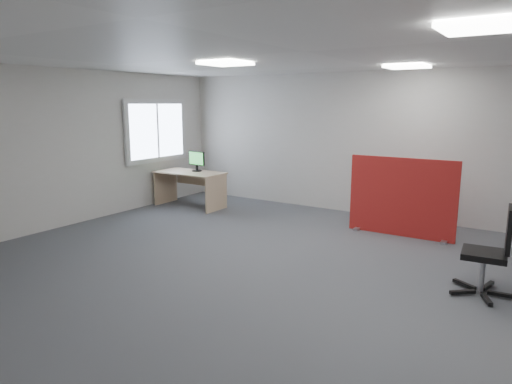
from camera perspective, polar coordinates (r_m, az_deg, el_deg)
The scene contains 11 objects.
floor at distance 5.88m, azimuth 5.46°, elevation -10.09°, with size 9.00×9.00×0.00m, color #575A60.
ceiling at distance 5.52m, azimuth 6.00°, elevation 17.07°, with size 9.00×7.00×0.02m, color white.
wall_back at distance 8.78m, azimuth 16.39°, elevation 5.61°, with size 9.00×0.02×2.70m, color silver.
wall_front at distance 2.97m, azimuth -27.40°, elevation -5.18°, with size 9.00×0.02×2.70m, color silver.
wall_left at distance 8.58m, azimuth -22.11°, elevation 5.13°, with size 0.02×7.00×2.70m, color silver.
window at distance 9.80m, azimuth -12.30°, elevation 7.50°, with size 0.06×1.70×1.30m.
ceiling_lights at distance 5.98m, azimuth 12.00°, elevation 16.13°, with size 4.10×4.10×0.04m.
red_divider at distance 7.66m, azimuth 17.74°, elevation -0.71°, with size 1.69×0.30×1.27m.
second_desk at distance 9.51m, azimuth -8.13°, elevation 1.43°, with size 1.44×0.72×0.73m.
monitor_second at distance 9.49m, azimuth -7.44°, elevation 3.95°, with size 0.45×0.21×0.41m.
office_chair at distance 5.65m, azimuth 27.84°, elevation -5.80°, with size 0.69×0.70×1.06m.
Camera 1 is at (2.52, -4.87, 2.12)m, focal length 32.00 mm.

